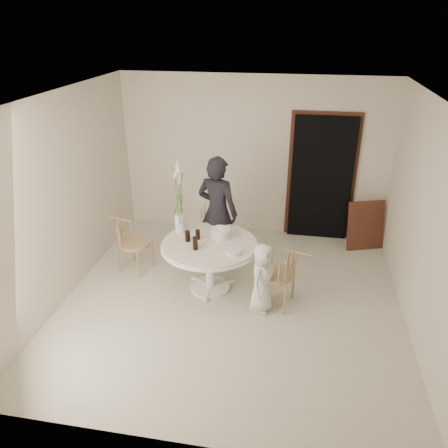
% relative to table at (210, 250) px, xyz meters
% --- Properties ---
extents(ground, '(4.50, 4.50, 0.00)m').
position_rel_table_xyz_m(ground, '(0.35, -0.25, -0.62)').
color(ground, beige).
rests_on(ground, ground).
extents(room_shell, '(4.50, 4.50, 4.50)m').
position_rel_table_xyz_m(room_shell, '(0.35, -0.25, 1.00)').
color(room_shell, white).
rests_on(room_shell, ground).
extents(doorway, '(1.00, 0.10, 2.10)m').
position_rel_table_xyz_m(doorway, '(1.50, 1.94, 0.43)').
color(doorway, black).
rests_on(doorway, ground).
extents(door_trim, '(1.12, 0.03, 2.22)m').
position_rel_table_xyz_m(door_trim, '(1.50, 1.98, 0.49)').
color(door_trim, '#53231C').
rests_on(door_trim, ground).
extents(table, '(1.33, 1.33, 0.73)m').
position_rel_table_xyz_m(table, '(0.00, 0.00, 0.00)').
color(table, white).
rests_on(table, ground).
extents(picture_frame, '(0.64, 0.38, 0.81)m').
position_rel_table_xyz_m(picture_frame, '(2.27, 1.63, -0.21)').
color(picture_frame, '#53231C').
rests_on(picture_frame, ground).
extents(chair_far, '(0.48, 0.51, 0.80)m').
position_rel_table_xyz_m(chair_far, '(-0.18, 1.22, -0.10)').
color(chair_far, tan).
rests_on(chair_far, ground).
extents(chair_right, '(0.58, 0.55, 0.85)m').
position_rel_table_xyz_m(chair_right, '(1.04, -0.22, -0.06)').
color(chair_right, tan).
rests_on(chair_right, ground).
extents(chair_left, '(0.55, 0.53, 0.80)m').
position_rel_table_xyz_m(chair_left, '(-1.33, 0.35, -0.10)').
color(chair_left, tan).
rests_on(chair_left, ground).
extents(girl, '(0.73, 0.58, 1.74)m').
position_rel_table_xyz_m(girl, '(-0.02, 0.70, 0.25)').
color(girl, black).
rests_on(girl, ground).
extents(boy, '(0.44, 0.54, 0.96)m').
position_rel_table_xyz_m(boy, '(0.76, -0.36, -0.14)').
color(boy, silver).
rests_on(boy, ground).
extents(birthday_cake, '(0.27, 0.27, 0.18)m').
position_rel_table_xyz_m(birthday_cake, '(0.12, 0.18, 0.18)').
color(birthday_cake, white).
rests_on(birthday_cake, table).
extents(cola_tumbler_a, '(0.07, 0.07, 0.14)m').
position_rel_table_xyz_m(cola_tumbler_a, '(-0.17, -0.13, 0.18)').
color(cola_tumbler_a, black).
rests_on(cola_tumbler_a, table).
extents(cola_tumbler_b, '(0.07, 0.07, 0.14)m').
position_rel_table_xyz_m(cola_tumbler_b, '(-0.15, -0.21, 0.19)').
color(cola_tumbler_b, black).
rests_on(cola_tumbler_b, table).
extents(cola_tumbler_c, '(0.07, 0.07, 0.14)m').
position_rel_table_xyz_m(cola_tumbler_c, '(-0.18, 0.08, 0.18)').
color(cola_tumbler_c, black).
rests_on(cola_tumbler_c, table).
extents(cola_tumbler_d, '(0.09, 0.09, 0.15)m').
position_rel_table_xyz_m(cola_tumbler_d, '(-0.30, -0.00, 0.19)').
color(cola_tumbler_d, black).
rests_on(cola_tumbler_d, table).
extents(plate_stack, '(0.22, 0.22, 0.05)m').
position_rel_table_xyz_m(plate_stack, '(0.36, -0.23, 0.14)').
color(plate_stack, white).
rests_on(plate_stack, table).
extents(flower_vase, '(0.15, 0.15, 1.08)m').
position_rel_table_xyz_m(flower_vase, '(-0.48, 0.27, 0.53)').
color(flower_vase, white).
rests_on(flower_vase, table).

